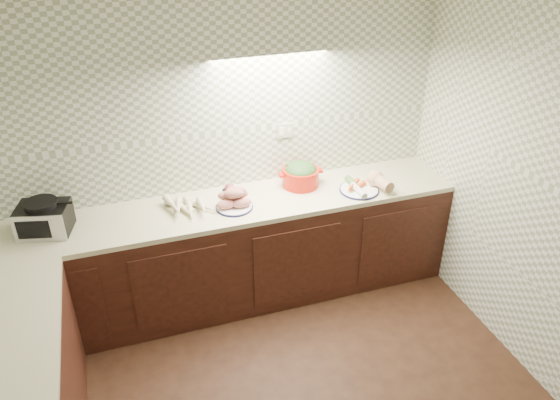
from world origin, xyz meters
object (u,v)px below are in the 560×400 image
object	(u,v)px
sweet_potato_plate	(234,200)
dutch_oven	(301,174)
onion_bowl	(231,192)
veg_plate	(367,183)
toaster_oven	(44,218)
parsnip_pile	(179,203)

from	to	relation	value
sweet_potato_plate	dutch_oven	bearing A→B (deg)	15.75
onion_bowl	veg_plate	xyz separation A→B (m)	(1.06, -0.22, 0.01)
sweet_potato_plate	dutch_oven	world-z (taller)	dutch_oven
onion_bowl	veg_plate	size ratio (longest dim) A/B	0.40
sweet_potato_plate	onion_bowl	distance (m)	0.17
toaster_oven	veg_plate	xyz separation A→B (m)	(2.41, -0.15, -0.06)
sweet_potato_plate	dutch_oven	size ratio (longest dim) A/B	0.78
toaster_oven	sweet_potato_plate	world-z (taller)	toaster_oven
onion_bowl	parsnip_pile	bearing A→B (deg)	-176.37
sweet_potato_plate	onion_bowl	xyz separation A→B (m)	(0.02, 0.17, -0.02)
toaster_oven	dutch_oven	distance (m)	1.93
parsnip_pile	onion_bowl	bearing A→B (deg)	3.63
sweet_potato_plate	veg_plate	distance (m)	1.08
toaster_oven	dutch_oven	size ratio (longest dim) A/B	1.08
toaster_oven	dutch_oven	world-z (taller)	toaster_oven
onion_bowl	dutch_oven	size ratio (longest dim) A/B	0.41
toaster_oven	onion_bowl	distance (m)	1.35
toaster_oven	parsnip_pile	world-z (taller)	toaster_oven
sweet_potato_plate	onion_bowl	bearing A→B (deg)	82.95
sweet_potato_plate	parsnip_pile	bearing A→B (deg)	160.08
parsnip_pile	onion_bowl	size ratio (longest dim) A/B	2.92
toaster_oven	sweet_potato_plate	xyz separation A→B (m)	(1.33, -0.09, -0.05)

